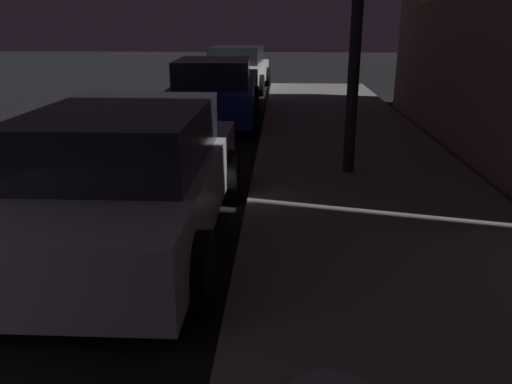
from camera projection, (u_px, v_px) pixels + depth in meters
The scene contains 3 objects.
car_silver at pixel (129, 176), 5.22m from camera, with size 2.04×4.27×1.43m.
car_blue at pixel (214, 91), 11.63m from camera, with size 2.22×4.60×1.43m.
car_white at pixel (237, 69), 17.13m from camera, with size 2.23×4.37×1.43m.
Camera 1 is at (4.41, -0.31, 2.22)m, focal length 35.71 mm.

